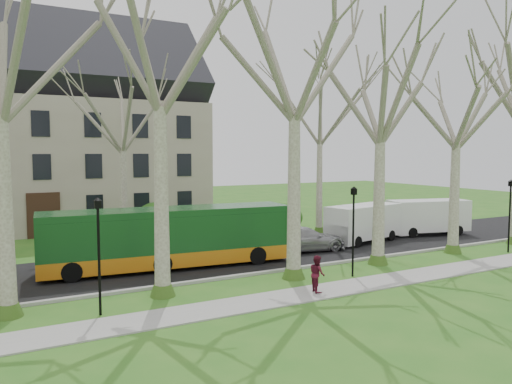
% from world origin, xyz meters
% --- Properties ---
extents(ground, '(120.00, 120.00, 0.00)m').
position_xyz_m(ground, '(0.00, 0.00, 0.00)').
color(ground, '#2C651D').
rests_on(ground, ground).
extents(sidewalk, '(70.00, 2.00, 0.06)m').
position_xyz_m(sidewalk, '(0.00, -2.50, 0.03)').
color(sidewalk, gray).
rests_on(sidewalk, ground).
extents(road, '(80.00, 8.00, 0.06)m').
position_xyz_m(road, '(0.00, 5.50, 0.03)').
color(road, black).
rests_on(road, ground).
extents(curb, '(80.00, 0.25, 0.14)m').
position_xyz_m(curb, '(0.00, 1.50, 0.07)').
color(curb, '#A5A39E').
rests_on(curb, ground).
extents(building, '(26.50, 12.20, 16.00)m').
position_xyz_m(building, '(-6.00, 24.00, 8.07)').
color(building, gray).
rests_on(building, ground).
extents(tree_row_verge, '(49.00, 7.00, 14.00)m').
position_xyz_m(tree_row_verge, '(0.00, 0.30, 7.00)').
color(tree_row_verge, gray).
rests_on(tree_row_verge, ground).
extents(tree_row_far, '(33.00, 7.00, 12.00)m').
position_xyz_m(tree_row_far, '(-1.33, 11.00, 6.00)').
color(tree_row_far, gray).
rests_on(tree_row_far, ground).
extents(lamp_row, '(36.22, 0.22, 4.30)m').
position_xyz_m(lamp_row, '(-0.00, -1.00, 2.57)').
color(lamp_row, black).
rests_on(lamp_row, ground).
extents(hedges, '(30.60, 8.60, 2.00)m').
position_xyz_m(hedges, '(-4.67, 14.00, 1.00)').
color(hedges, '#254C15').
rests_on(hedges, ground).
extents(bus_follow, '(12.96, 3.88, 3.19)m').
position_xyz_m(bus_follow, '(-1.29, 4.90, 1.65)').
color(bus_follow, '#13431A').
rests_on(bus_follow, road).
extents(sedan, '(5.30, 2.68, 1.48)m').
position_xyz_m(sedan, '(7.28, 5.02, 0.80)').
color(sedan, '#A09FA4').
rests_on(sedan, road).
extents(van_a, '(5.95, 3.16, 2.47)m').
position_xyz_m(van_a, '(12.43, 5.67, 1.29)').
color(van_a, white).
rests_on(van_a, road).
extents(van_b, '(6.07, 3.46, 2.50)m').
position_xyz_m(van_b, '(18.53, 5.70, 1.31)').
color(van_b, white).
rests_on(van_b, road).
extents(pedestrian_b, '(0.76, 0.88, 1.58)m').
position_xyz_m(pedestrian_b, '(2.79, -2.52, 0.85)').
color(pedestrian_b, '#521222').
rests_on(pedestrian_b, sidewalk).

